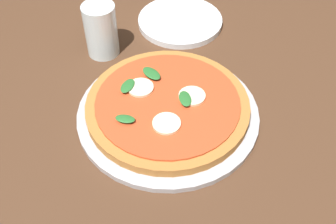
{
  "coord_description": "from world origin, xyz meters",
  "views": [
    {
      "loc": [
        -0.25,
        0.46,
        1.27
      ],
      "look_at": [
        0.01,
        0.02,
        0.71
      ],
      "focal_mm": 43.31,
      "sensor_mm": 36.0,
      "label": 1
    }
  ],
  "objects_px": {
    "pizza": "(167,105)",
    "glass_cup": "(101,30)",
    "serving_tray": "(168,113)",
    "plate_white": "(180,21)",
    "dining_table": "(176,138)"
  },
  "relations": [
    {
      "from": "glass_cup",
      "to": "dining_table",
      "type": "bearing_deg",
      "value": 162.07
    },
    {
      "from": "pizza",
      "to": "glass_cup",
      "type": "bearing_deg",
      "value": -22.51
    },
    {
      "from": "dining_table",
      "to": "glass_cup",
      "type": "relative_size",
      "value": 11.03
    },
    {
      "from": "plate_white",
      "to": "glass_cup",
      "type": "distance_m",
      "value": 0.21
    },
    {
      "from": "pizza",
      "to": "glass_cup",
      "type": "height_order",
      "value": "glass_cup"
    },
    {
      "from": "serving_tray",
      "to": "pizza",
      "type": "bearing_deg",
      "value": -48.36
    },
    {
      "from": "serving_tray",
      "to": "plate_white",
      "type": "distance_m",
      "value": 0.3
    },
    {
      "from": "serving_tray",
      "to": "plate_white",
      "type": "bearing_deg",
      "value": -65.1
    },
    {
      "from": "glass_cup",
      "to": "serving_tray",
      "type": "bearing_deg",
      "value": 156.91
    },
    {
      "from": "dining_table",
      "to": "serving_tray",
      "type": "distance_m",
      "value": 0.09
    },
    {
      "from": "serving_tray",
      "to": "plate_white",
      "type": "xyz_separation_m",
      "value": [
        0.13,
        -0.27,
        0.0
      ]
    },
    {
      "from": "serving_tray",
      "to": "glass_cup",
      "type": "bearing_deg",
      "value": -23.09
    },
    {
      "from": "dining_table",
      "to": "serving_tray",
      "type": "xyz_separation_m",
      "value": [
        0.01,
        0.02,
        0.09
      ]
    },
    {
      "from": "dining_table",
      "to": "glass_cup",
      "type": "xyz_separation_m",
      "value": [
        0.23,
        -0.07,
        0.14
      ]
    },
    {
      "from": "dining_table",
      "to": "plate_white",
      "type": "xyz_separation_m",
      "value": [
        0.13,
        -0.25,
        0.09
      ]
    }
  ]
}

